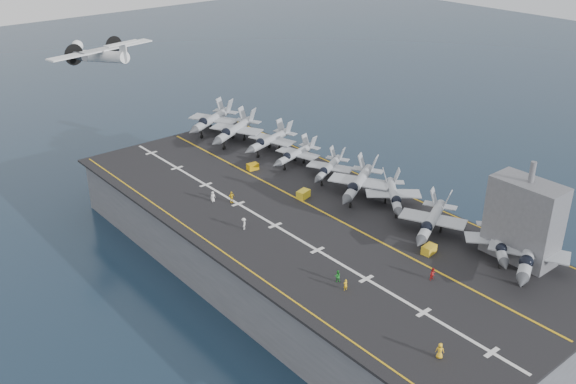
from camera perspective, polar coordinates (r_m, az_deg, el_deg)
ground at (r=110.42m, az=1.34°, el=-6.79°), size 500.00×500.00×0.00m
hull at (r=107.83m, az=1.36°, el=-4.54°), size 36.00×90.00×10.00m
flight_deck at (r=105.33m, az=1.39°, el=-2.09°), size 38.00×92.00×0.40m
foul_line at (r=107.01m, az=2.61°, el=-1.51°), size 0.35×90.00×0.02m
landing_centerline at (r=101.83m, az=-1.16°, el=-2.98°), size 0.50×90.00×0.02m
deck_edge_port at (r=96.25m, az=-6.29°, el=-4.96°), size 0.25×90.00×0.02m
deck_edge_stbd at (r=117.03m, az=8.24°, el=0.70°), size 0.25×90.00×0.02m
island_superstructure at (r=95.76m, az=20.34°, el=-1.61°), size 5.00×10.00×15.00m
fighter_jet_0 at (r=95.22m, az=20.62°, el=-5.02°), size 19.36×16.78×5.65m
fighter_jet_1 at (r=97.78m, az=18.14°, el=-4.10°), size 16.21×15.88×4.73m
fighter_jet_2 at (r=100.35m, az=12.66°, el=-2.42°), size 18.01×15.61×5.26m
fighter_jet_3 at (r=107.96m, az=9.39°, el=-0.20°), size 15.96×16.37×4.77m
fighter_jet_4 at (r=110.70m, az=6.28°, el=0.90°), size 19.14×16.99×5.55m
fighter_jet_5 at (r=117.54m, az=3.65°, el=2.21°), size 15.19×13.31×4.42m
fighter_jet_6 at (r=123.49m, az=0.68°, el=3.46°), size 14.66×11.58×4.48m
fighter_jet_7 at (r=129.65m, az=-1.63°, el=4.69°), size 16.85×13.53×5.10m
fighter_jet_8 at (r=134.91m, az=-4.79°, el=5.59°), size 19.59×17.09×5.71m
tow_cart_a at (r=96.30m, az=12.43°, el=-5.01°), size 2.32×1.65×1.31m
tow_cart_b at (r=110.52m, az=1.37°, el=-0.19°), size 2.59×2.00×1.38m
tow_cart_c at (r=121.79m, az=-3.16°, el=2.27°), size 2.23×1.60×1.24m
crew_0 at (r=76.84m, az=13.35°, el=-13.57°), size 1.38×1.44×2.00m
crew_1 at (r=86.26m, az=5.13°, el=-8.22°), size 1.11×0.85×1.66m
crew_2 at (r=87.87m, az=4.42°, el=-7.45°), size 1.27×1.19×1.76m
crew_3 at (r=100.56m, az=-3.95°, el=-2.82°), size 1.36×1.39×1.94m
crew_4 at (r=109.02m, az=-5.05°, el=-0.46°), size 1.33×0.96×2.07m
crew_5 at (r=109.84m, az=-6.70°, el=-0.40°), size 1.12×0.75×1.84m
crew_7 at (r=90.19m, az=12.76°, el=-7.11°), size 1.11×0.75×1.83m
transport_plane at (r=144.01m, az=-16.15°, el=11.50°), size 27.31×21.04×5.83m
fighter_jet_9 at (r=141.58m, az=-6.80°, el=6.47°), size 19.59×17.09×5.71m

